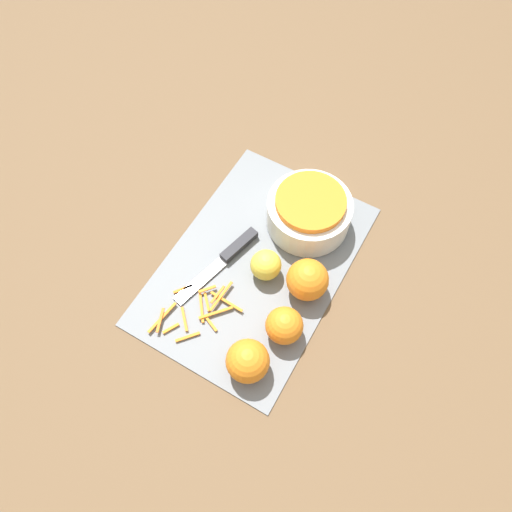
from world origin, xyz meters
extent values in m
plane|color=brown|center=(0.00, 0.00, 0.00)|extent=(4.00, 4.00, 0.00)
cube|color=slate|center=(0.00, 0.00, 0.00)|extent=(0.48, 0.32, 0.01)
cylinder|color=silver|center=(-0.14, 0.04, 0.04)|extent=(0.17, 0.17, 0.07)
cylinder|color=orange|center=(-0.14, 0.04, 0.08)|extent=(0.14, 0.14, 0.02)
cube|color=#232328|center=(-0.01, -0.05, 0.01)|extent=(0.09, 0.04, 0.02)
cube|color=#B2B2B7|center=(0.09, -0.07, 0.01)|extent=(0.12, 0.05, 0.00)
sphere|color=orange|center=(0.19, 0.09, 0.04)|extent=(0.08, 0.08, 0.08)
sphere|color=orange|center=(0.10, 0.11, 0.04)|extent=(0.07, 0.07, 0.07)
sphere|color=orange|center=(0.00, 0.11, 0.05)|extent=(0.08, 0.08, 0.08)
sphere|color=gold|center=(0.01, 0.03, 0.04)|extent=(0.06, 0.06, 0.06)
cube|color=orange|center=(0.19, -0.07, 0.01)|extent=(0.03, 0.02, 0.00)
cube|color=orange|center=(0.10, -0.02, 0.01)|extent=(0.07, 0.01, 0.00)
cube|color=orange|center=(0.19, -0.03, 0.01)|extent=(0.04, 0.03, 0.00)
cube|color=orange|center=(0.17, -0.06, 0.01)|extent=(0.04, 0.04, 0.00)
cube|color=orange|center=(0.13, -0.01, 0.01)|extent=(0.05, 0.05, 0.00)
cube|color=orange|center=(0.15, -0.01, 0.01)|extent=(0.02, 0.03, 0.00)
cube|color=orange|center=(0.13, -0.04, 0.01)|extent=(0.05, 0.04, 0.00)
cube|color=orange|center=(0.19, -0.09, 0.01)|extent=(0.05, 0.02, 0.00)
cube|color=orange|center=(0.10, -0.05, 0.01)|extent=(0.03, 0.03, 0.00)
cube|color=orange|center=(0.10, -0.03, 0.01)|extent=(0.04, 0.01, 0.00)
cube|color=orange|center=(0.12, -0.04, 0.01)|extent=(0.03, 0.03, 0.00)
cube|color=orange|center=(0.12, -0.09, 0.01)|extent=(0.03, 0.03, 0.00)
cube|color=orange|center=(0.19, -0.09, 0.01)|extent=(0.07, 0.02, 0.00)
cube|color=orange|center=(0.10, -0.01, 0.01)|extent=(0.01, 0.07, 0.00)
camera|label=1|loc=(0.39, 0.22, 0.87)|focal=35.00mm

